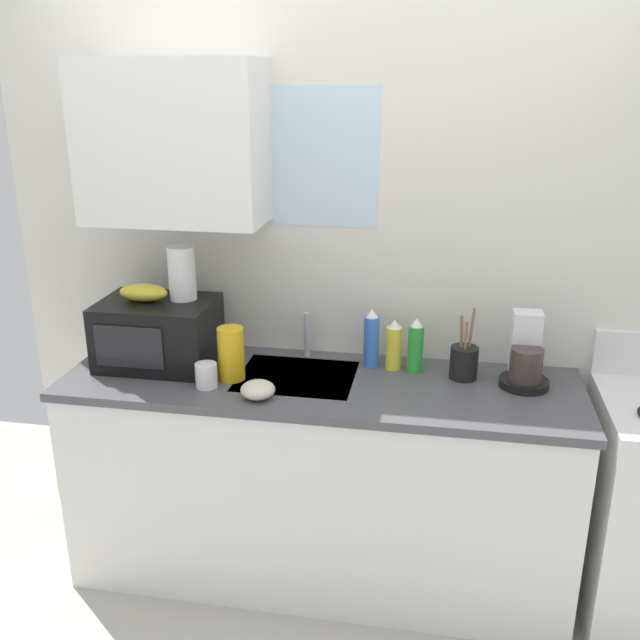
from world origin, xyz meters
TOP-DOWN VIEW (x-y plane):
  - kitchen_wall_assembly at (-0.10, 0.32)m, footprint 2.81×0.42m
  - counter_unit at (-0.00, 0.00)m, footprint 2.04×0.63m
  - sink_faucet at (-0.10, 0.24)m, footprint 0.03×0.03m
  - microwave at (-0.68, 0.05)m, footprint 0.46×0.35m
  - banana_bunch at (-0.73, 0.05)m, footprint 0.20×0.11m
  - paper_towel_roll at (-0.58, 0.10)m, footprint 0.11×0.11m
  - coffee_maker at (0.78, 0.11)m, footprint 0.19×0.21m
  - dish_soap_bottle_blue at (0.18, 0.17)m, footprint 0.06×0.06m
  - dish_soap_bottle_yellow at (0.27, 0.17)m, footprint 0.06×0.06m
  - dish_soap_bottle_green at (0.36, 0.16)m, footprint 0.06×0.06m
  - cereal_canister at (-0.34, -0.05)m, footprint 0.10×0.10m
  - mug_white at (-0.42, -0.14)m, footprint 0.08×0.08m
  - utensil_crock at (0.55, 0.12)m, footprint 0.11×0.11m
  - small_bowl at (-0.20, -0.20)m, footprint 0.13×0.13m

SIDE VIEW (x-z plane):
  - counter_unit at x=0.00m, z-range 0.01..0.91m
  - small_bowl at x=-0.20m, z-range 0.90..0.96m
  - mug_white at x=-0.42m, z-range 0.90..0.99m
  - utensil_crock at x=0.55m, z-range 0.83..1.11m
  - sink_faucet at x=-0.10m, z-range 0.90..1.09m
  - dish_soap_bottle_yellow at x=0.27m, z-range 0.89..1.11m
  - coffee_maker at x=0.78m, z-range 0.86..1.14m
  - cereal_canister at x=-0.34m, z-range 0.90..1.11m
  - dish_soap_bottle_green at x=0.36m, z-range 0.89..1.12m
  - dish_soap_bottle_blue at x=0.18m, z-range 0.89..1.14m
  - microwave at x=-0.68m, z-range 0.90..1.17m
  - banana_bunch at x=-0.73m, z-range 1.17..1.24m
  - paper_towel_roll at x=-0.58m, z-range 1.17..1.39m
  - kitchen_wall_assembly at x=-0.10m, z-range 0.09..2.59m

